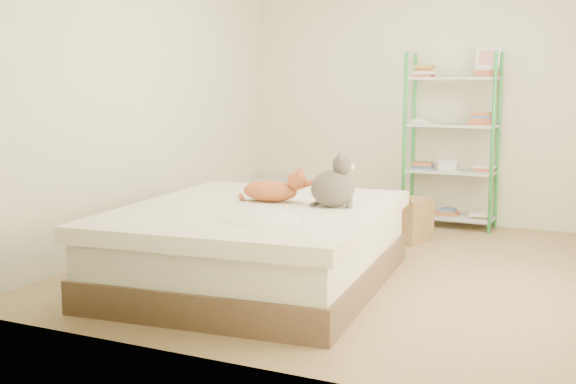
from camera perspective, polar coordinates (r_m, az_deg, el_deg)
The scene contains 7 objects.
room at distance 5.45m, azimuth 5.43°, elevation 7.46°, with size 3.81×4.21×2.61m.
bed at distance 5.09m, azimuth -2.47°, elevation -4.20°, with size 1.94×2.33×0.55m.
orange_cat at distance 5.22m, azimuth -1.42°, elevation 0.30°, with size 0.48×0.26×0.19m, color #C25E31, non-canonical shape.
grey_cat at distance 4.98m, azimuth 3.55°, elevation 0.90°, with size 0.27×0.32×0.37m, color #605951, non-canonical shape.
shelf_unit at distance 7.20m, azimuth 12.80°, elevation 3.47°, with size 0.88×0.36×1.74m.
cardboard_box at distance 6.60m, azimuth 8.56°, elevation -2.08°, with size 0.61×0.61×0.44m.
white_bin at distance 7.90m, azimuth -1.37°, elevation -0.31°, with size 0.35×0.31×0.36m.
Camera 1 is at (1.86, -5.12, 1.40)m, focal length 45.00 mm.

